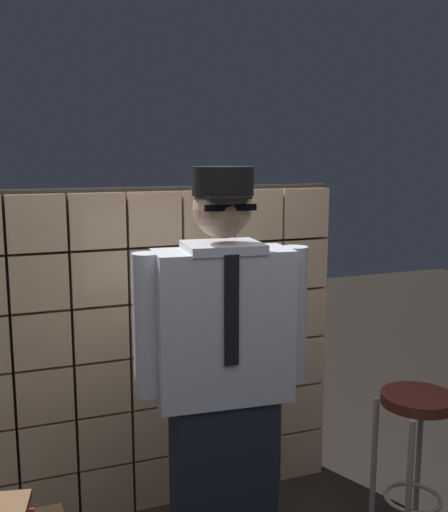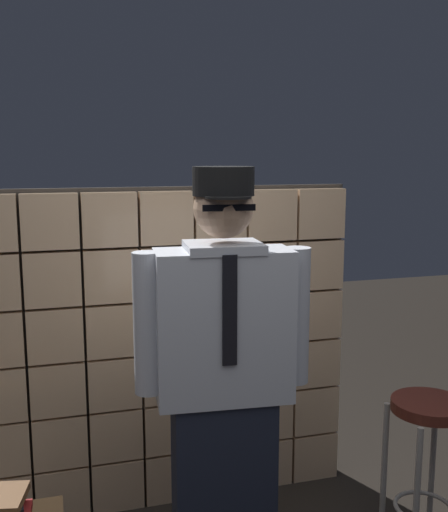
{
  "view_description": "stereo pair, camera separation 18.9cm",
  "coord_description": "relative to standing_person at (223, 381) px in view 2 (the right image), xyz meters",
  "views": [
    {
      "loc": [
        -0.74,
        -1.73,
        1.83
      ],
      "look_at": [
        0.08,
        0.4,
        1.45
      ],
      "focal_mm": 42.48,
      "sensor_mm": 36.0,
      "label": 1
    },
    {
      "loc": [
        -0.56,
        -1.79,
        1.83
      ],
      "look_at": [
        0.08,
        0.4,
        1.45
      ],
      "focal_mm": 42.48,
      "sensor_mm": 36.0,
      "label": 2
    }
  ],
  "objects": [
    {
      "name": "bar_stool",
      "position": [
        0.96,
        -0.02,
        -0.38
      ],
      "size": [
        0.34,
        0.34,
        0.74
      ],
      "color": "#592319",
      "rests_on": "ground"
    },
    {
      "name": "glass_block_wall",
      "position": [
        -0.09,
        0.74,
        -0.11
      ],
      "size": [
        1.97,
        0.1,
        1.69
      ],
      "color": "#E0B78C",
      "rests_on": "ground"
    },
    {
      "name": "standing_person",
      "position": [
        0.0,
        0.0,
        0.0
      ],
      "size": [
        0.71,
        0.32,
        1.79
      ],
      "rotation": [
        0.0,
        0.0,
        -0.09
      ],
      "color": "#1E2333",
      "rests_on": "ground"
    }
  ]
}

